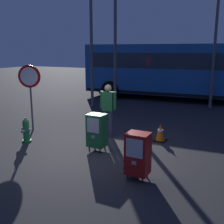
# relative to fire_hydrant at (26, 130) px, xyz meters

# --- Properties ---
(ground_plane) EXTENTS (60.00, 60.00, 0.00)m
(ground_plane) POSITION_rel_fire_hydrant_xyz_m (1.97, 0.03, -0.35)
(ground_plane) COLOR #262628
(fire_hydrant) EXTENTS (0.33, 0.32, 0.75)m
(fire_hydrant) POSITION_rel_fire_hydrant_xyz_m (0.00, 0.00, 0.00)
(fire_hydrant) COLOR #1E7238
(fire_hydrant) RESTS_ON ground_plane
(newspaper_box_primary) EXTENTS (0.48, 0.42, 1.02)m
(newspaper_box_primary) POSITION_rel_fire_hydrant_xyz_m (2.26, 0.33, 0.22)
(newspaper_box_primary) COLOR black
(newspaper_box_primary) RESTS_ON ground_plane
(newspaper_box_secondary) EXTENTS (0.48, 0.42, 1.02)m
(newspaper_box_secondary) POSITION_rel_fire_hydrant_xyz_m (3.91, -0.79, 0.22)
(newspaper_box_secondary) COLOR black
(newspaper_box_secondary) RESTS_ON ground_plane
(stop_sign) EXTENTS (0.71, 0.31, 2.23)m
(stop_sign) POSITION_rel_fire_hydrant_xyz_m (-0.72, 1.04, 1.25)
(stop_sign) COLOR #4C4F54
(stop_sign) RESTS_ON ground_plane
(pedestrian) EXTENTS (0.55, 0.22, 1.67)m
(pedestrian) POSITION_rel_fire_hydrant_xyz_m (1.97, 1.56, 0.60)
(pedestrian) COLOR #382D51
(pedestrian) RESTS_ON ground_plane
(traffic_cone) EXTENTS (0.36, 0.36, 0.53)m
(traffic_cone) POSITION_rel_fire_hydrant_xyz_m (3.58, 1.89, -0.09)
(traffic_cone) COLOR black
(traffic_cone) RESTS_ON ground_plane
(bus_near) EXTENTS (10.63, 3.28, 3.00)m
(bus_near) POSITION_rel_fire_hydrant_xyz_m (2.37, 9.34, 1.36)
(bus_near) COLOR #19519E
(bus_near) RESTS_ON ground_plane
(bus_far) EXTENTS (10.70, 3.63, 3.00)m
(bus_far) POSITION_rel_fire_hydrant_xyz_m (0.10, 13.46, 1.36)
(bus_far) COLOR #19519E
(bus_far) RESTS_ON ground_plane
(street_light_near_left) EXTENTS (0.32, 0.32, 7.22)m
(street_light_near_left) POSITION_rel_fire_hydrant_xyz_m (-0.95, 5.44, 3.82)
(street_light_near_left) COLOR #4C4F54
(street_light_near_left) RESTS_ON ground_plane
(street_light_near_right) EXTENTS (0.32, 0.32, 6.79)m
(street_light_near_right) POSITION_rel_fire_hydrant_xyz_m (0.20, 5.62, 3.60)
(street_light_near_right) COLOR #4C4F54
(street_light_near_right) RESTS_ON ground_plane
(street_light_far_left) EXTENTS (0.32, 0.32, 8.00)m
(street_light_far_left) POSITION_rel_fire_hydrant_xyz_m (4.21, 7.72, 4.22)
(street_light_far_left) COLOR #4C4F54
(street_light_far_left) RESTS_ON ground_plane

